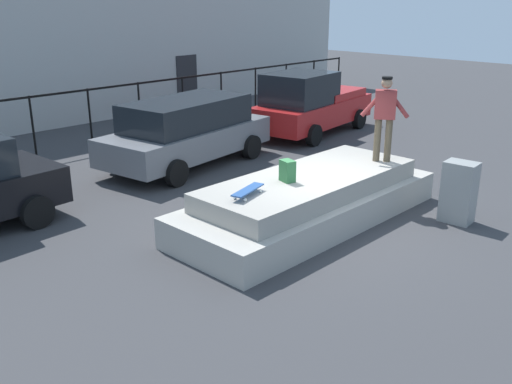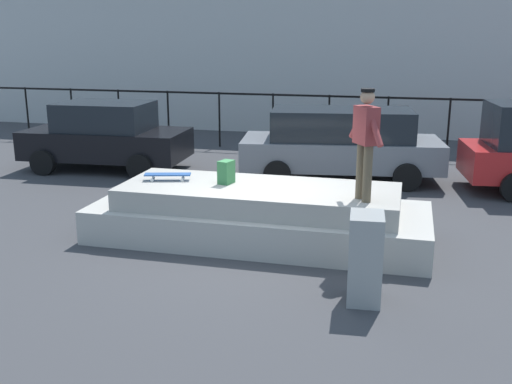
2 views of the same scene
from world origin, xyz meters
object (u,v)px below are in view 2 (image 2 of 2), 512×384
object	(u,v)px
skateboarder	(366,137)
utility_box	(365,258)
skateboard	(168,175)
car_black_sedan_near	(106,136)
backpack	(226,172)
car_grey_hatchback_mid	(341,142)

from	to	relation	value
skateboarder	utility_box	distance (m)	2.14
skateboarder	utility_box	xyz separation A→B (m)	(0.18, -1.65, -1.35)
skateboard	car_black_sedan_near	xyz separation A→B (m)	(-3.53, 4.37, -0.15)
car_black_sedan_near	utility_box	size ratio (longest dim) A/B	3.53
skateboarder	backpack	bearing A→B (deg)	168.13
backpack	utility_box	size ratio (longest dim) A/B	0.34
skateboard	utility_box	world-z (taller)	utility_box
backpack	car_black_sedan_near	bearing A→B (deg)	62.22
utility_box	car_grey_hatchback_mid	bearing A→B (deg)	94.93
car_black_sedan_near	car_grey_hatchback_mid	xyz separation A→B (m)	(6.07, 0.37, 0.03)
skateboard	backpack	world-z (taller)	backpack
skateboarder	skateboard	bearing A→B (deg)	172.46
skateboarder	car_grey_hatchback_mid	size ratio (longest dim) A/B	0.35
car_grey_hatchback_mid	skateboard	bearing A→B (deg)	-118.17
car_black_sedan_near	car_grey_hatchback_mid	world-z (taller)	car_black_sedan_near
car_grey_hatchback_mid	car_black_sedan_near	bearing A→B (deg)	-176.51
car_grey_hatchback_mid	utility_box	size ratio (longest dim) A/B	4.12
backpack	utility_box	distance (m)	3.41
skateboard	utility_box	xyz separation A→B (m)	(3.66, -2.11, -0.44)
skateboarder	car_black_sedan_near	size ratio (longest dim) A/B	0.41
car_grey_hatchback_mid	utility_box	world-z (taller)	car_grey_hatchback_mid
utility_box	backpack	bearing A→B (deg)	135.76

